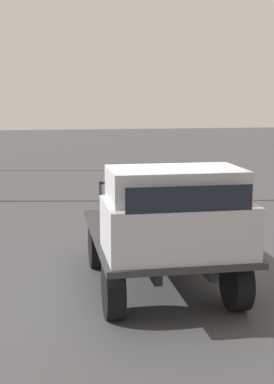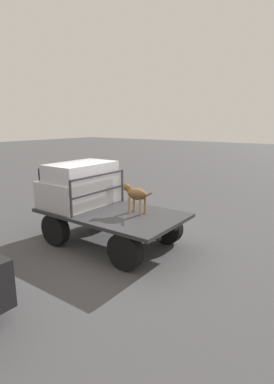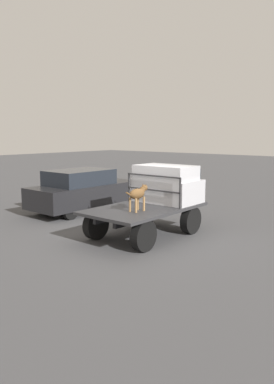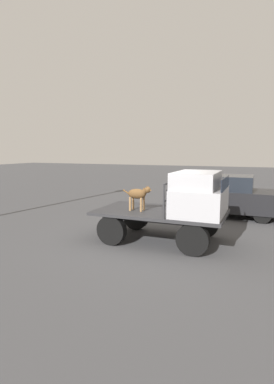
% 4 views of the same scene
% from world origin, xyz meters
% --- Properties ---
extents(ground_plane, '(80.00, 80.00, 0.00)m').
position_xyz_m(ground_plane, '(0.00, 0.00, 0.00)').
color(ground_plane, '#474749').
extents(flatbed_truck, '(3.50, 2.00, 0.85)m').
position_xyz_m(flatbed_truck, '(0.00, 0.00, 0.60)').
color(flatbed_truck, black).
rests_on(flatbed_truck, ground).
extents(truck_cab, '(1.25, 1.88, 1.10)m').
position_xyz_m(truck_cab, '(1.05, 0.00, 1.37)').
color(truck_cab, '#B7B7BC').
rests_on(truck_cab, flatbed_truck).
extents(truck_headboard, '(0.04, 1.88, 0.86)m').
position_xyz_m(truck_headboard, '(0.38, 0.00, 1.42)').
color(truck_headboard, '#2D2D30').
rests_on(truck_headboard, flatbed_truck).
extents(dog, '(0.86, 0.27, 0.72)m').
position_xyz_m(dog, '(-0.56, -0.23, 1.31)').
color(dog, '#9E7547').
rests_on(dog, flatbed_truck).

